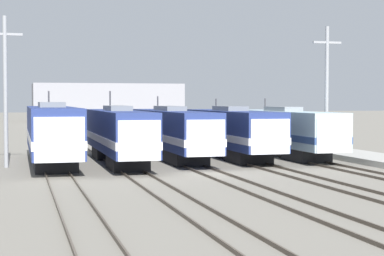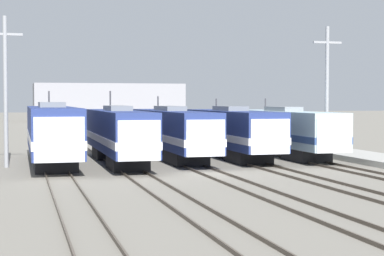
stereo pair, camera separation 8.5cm
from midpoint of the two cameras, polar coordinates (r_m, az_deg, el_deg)
ground_plane at (r=39.84m, az=1.47°, el=-3.98°), size 400.00×400.00×0.00m
rail_pair_far_left at (r=38.27m, az=-11.71°, el=-4.19°), size 1.50×120.00×0.15m
rail_pair_center_left at (r=38.79m, az=-4.99°, el=-4.05°), size 1.51×120.00×0.15m
rail_pair_center at (r=39.83m, az=1.47°, el=-3.87°), size 1.51×120.00×0.15m
rail_pair_center_right at (r=41.35m, az=7.52°, el=-3.66°), size 1.51×120.00×0.15m
rail_pair_far_right at (r=43.29m, az=13.08°, el=-3.42°), size 1.50×120.00×0.15m
locomotive_far_left at (r=45.32m, az=-12.28°, el=-0.41°), size 3.13×17.66×5.18m
locomotive_center_left at (r=45.17m, az=-6.48°, el=-0.54°), size 2.78×16.98×5.19m
locomotive_center at (r=49.13m, az=-1.79°, el=-0.31°), size 2.77×19.87×4.81m
locomotive_center_right at (r=49.31m, az=3.65°, el=-0.31°), size 2.98×16.57×4.61m
locomotive_far_right at (r=51.29m, az=8.32°, el=-0.25°), size 2.84×17.36×4.63m
catenary_tower_left at (r=44.25m, az=-16.19°, el=3.41°), size 2.30×0.29×10.05m
catenary_tower_right at (r=49.66m, az=11.95°, el=3.35°), size 2.30×0.29×10.05m
depot_building at (r=138.57m, az=-7.50°, el=2.26°), size 30.84×14.69×7.90m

